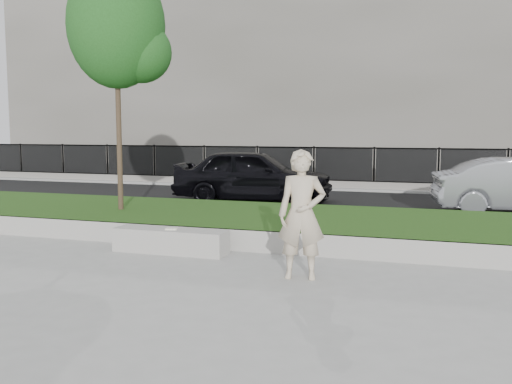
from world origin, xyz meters
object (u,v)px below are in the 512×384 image
(stone_bench, at_px, (171,241))
(car_dark, at_px, (253,175))
(man, at_px, (302,215))
(book, at_px, (171,229))
(young_tree, at_px, (120,30))

(stone_bench, distance_m, car_dark, 7.18)
(man, height_order, book, man)
(young_tree, height_order, car_dark, young_tree)
(book, bearing_deg, car_dark, 81.93)
(young_tree, bearing_deg, book, -44.18)
(stone_bench, height_order, man, man)
(man, bearing_deg, stone_bench, 149.82)
(book, xyz_separation_m, car_dark, (-0.84, 7.14, 0.41))
(book, height_order, car_dark, car_dark)
(young_tree, bearing_deg, stone_bench, -44.22)
(car_dark, bearing_deg, man, -164.68)
(book, bearing_deg, young_tree, 121.06)
(young_tree, xyz_separation_m, car_dark, (1.49, 4.88, -3.59))
(car_dark, bearing_deg, young_tree, 155.08)
(book, bearing_deg, man, -34.86)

